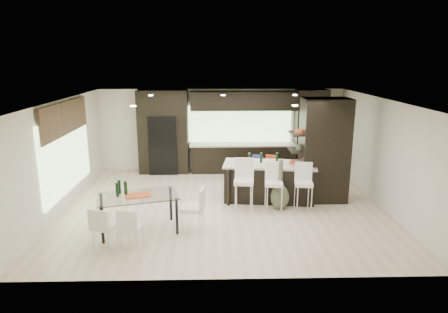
{
  "coord_description": "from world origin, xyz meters",
  "views": [
    {
      "loc": [
        -0.26,
        -9.63,
        3.7
      ],
      "look_at": [
        0.0,
        0.6,
        1.15
      ],
      "focal_mm": 32.0,
      "sensor_mm": 36.0,
      "label": 1
    }
  ],
  "objects_px": {
    "dining_table": "(139,213)",
    "chair_end": "(193,211)",
    "floor_vase": "(280,185)",
    "chair_far": "(105,229)",
    "chair_near": "(132,229)",
    "stool_mid": "(274,192)",
    "kitchen_island": "(269,182)",
    "stool_right": "(303,192)",
    "bench": "(267,173)",
    "stool_left": "(244,191)"
  },
  "relations": [
    {
      "from": "kitchen_island",
      "to": "chair_near",
      "type": "bearing_deg",
      "value": -131.35
    },
    {
      "from": "kitchen_island",
      "to": "chair_far",
      "type": "relative_size",
      "value": 2.98
    },
    {
      "from": "floor_vase",
      "to": "stool_mid",
      "type": "bearing_deg",
      "value": -145.97
    },
    {
      "from": "chair_end",
      "to": "chair_near",
      "type": "bearing_deg",
      "value": 131.93
    },
    {
      "from": "stool_mid",
      "to": "dining_table",
      "type": "relative_size",
      "value": 0.58
    },
    {
      "from": "stool_left",
      "to": "stool_mid",
      "type": "height_order",
      "value": "stool_left"
    },
    {
      "from": "chair_end",
      "to": "kitchen_island",
      "type": "bearing_deg",
      "value": -36.35
    },
    {
      "from": "chair_far",
      "to": "chair_end",
      "type": "relative_size",
      "value": 0.89
    },
    {
      "from": "stool_left",
      "to": "dining_table",
      "type": "distance_m",
      "value": 2.6
    },
    {
      "from": "floor_vase",
      "to": "chair_far",
      "type": "xyz_separation_m",
      "value": [
        -3.8,
        -1.99,
        -0.23
      ]
    },
    {
      "from": "kitchen_island",
      "to": "dining_table",
      "type": "relative_size",
      "value": 1.41
    },
    {
      "from": "stool_right",
      "to": "dining_table",
      "type": "bearing_deg",
      "value": -156.4
    },
    {
      "from": "stool_right",
      "to": "stool_left",
      "type": "bearing_deg",
      "value": -171.62
    },
    {
      "from": "stool_mid",
      "to": "floor_vase",
      "type": "xyz_separation_m",
      "value": [
        0.18,
        0.12,
        0.15
      ]
    },
    {
      "from": "stool_right",
      "to": "floor_vase",
      "type": "distance_m",
      "value": 0.59
    },
    {
      "from": "stool_mid",
      "to": "dining_table",
      "type": "bearing_deg",
      "value": -153.35
    },
    {
      "from": "kitchen_island",
      "to": "chair_far",
      "type": "bearing_deg",
      "value": -135.69
    },
    {
      "from": "stool_mid",
      "to": "chair_end",
      "type": "bearing_deg",
      "value": -143.22
    },
    {
      "from": "stool_left",
      "to": "chair_near",
      "type": "relative_size",
      "value": 1.36
    },
    {
      "from": "dining_table",
      "to": "chair_far",
      "type": "bearing_deg",
      "value": -139.64
    },
    {
      "from": "stool_left",
      "to": "chair_near",
      "type": "bearing_deg",
      "value": -135.3
    },
    {
      "from": "chair_far",
      "to": "floor_vase",
      "type": "bearing_deg",
      "value": 45.44
    },
    {
      "from": "kitchen_island",
      "to": "stool_mid",
      "type": "distance_m",
      "value": 0.83
    },
    {
      "from": "bench",
      "to": "chair_end",
      "type": "distance_m",
      "value": 4.17
    },
    {
      "from": "stool_right",
      "to": "bench",
      "type": "distance_m",
      "value": 2.57
    },
    {
      "from": "stool_mid",
      "to": "dining_table",
      "type": "xyz_separation_m",
      "value": [
        -3.1,
        -1.1,
        -0.08
      ]
    },
    {
      "from": "stool_right",
      "to": "chair_end",
      "type": "height_order",
      "value": "stool_right"
    },
    {
      "from": "dining_table",
      "to": "chair_far",
      "type": "distance_m",
      "value": 0.94
    },
    {
      "from": "chair_near",
      "to": "chair_end",
      "type": "bearing_deg",
      "value": 47.29
    },
    {
      "from": "stool_left",
      "to": "floor_vase",
      "type": "distance_m",
      "value": 0.93
    },
    {
      "from": "bench",
      "to": "dining_table",
      "type": "bearing_deg",
      "value": -111.12
    },
    {
      "from": "stool_mid",
      "to": "stool_right",
      "type": "bearing_deg",
      "value": 7.42
    },
    {
      "from": "floor_vase",
      "to": "dining_table",
      "type": "distance_m",
      "value": 3.5
    },
    {
      "from": "stool_left",
      "to": "floor_vase",
      "type": "bearing_deg",
      "value": 15.37
    },
    {
      "from": "chair_near",
      "to": "stool_mid",
      "type": "bearing_deg",
      "value": 45.06
    },
    {
      "from": "bench",
      "to": "floor_vase",
      "type": "bearing_deg",
      "value": -68.59
    },
    {
      "from": "bench",
      "to": "chair_far",
      "type": "bearing_deg",
      "value": -109.85
    },
    {
      "from": "stool_right",
      "to": "chair_near",
      "type": "bearing_deg",
      "value": -146.45
    },
    {
      "from": "kitchen_island",
      "to": "chair_end",
      "type": "distance_m",
      "value": 2.73
    },
    {
      "from": "stool_mid",
      "to": "chair_far",
      "type": "height_order",
      "value": "stool_mid"
    },
    {
      "from": "chair_far",
      "to": "bench",
      "type": "bearing_deg",
      "value": 66.87
    },
    {
      "from": "dining_table",
      "to": "chair_near",
      "type": "relative_size",
      "value": 2.17
    },
    {
      "from": "dining_table",
      "to": "stool_right",
      "type": "bearing_deg",
      "value": 0.76
    },
    {
      "from": "stool_mid",
      "to": "bench",
      "type": "relative_size",
      "value": 0.83
    },
    {
      "from": "floor_vase",
      "to": "chair_far",
      "type": "height_order",
      "value": "floor_vase"
    },
    {
      "from": "stool_right",
      "to": "floor_vase",
      "type": "bearing_deg",
      "value": 175.52
    },
    {
      "from": "chair_far",
      "to": "chair_end",
      "type": "xyz_separation_m",
      "value": [
        1.7,
        0.77,
        0.05
      ]
    },
    {
      "from": "floor_vase",
      "to": "stool_left",
      "type": "bearing_deg",
      "value": -171.34
    },
    {
      "from": "kitchen_island",
      "to": "stool_right",
      "type": "distance_m",
      "value": 1.11
    },
    {
      "from": "dining_table",
      "to": "chair_end",
      "type": "distance_m",
      "value": 1.17
    }
  ]
}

